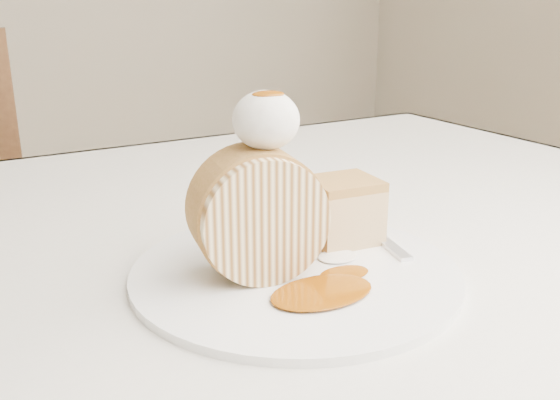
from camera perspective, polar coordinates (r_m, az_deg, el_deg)
table at (r=0.68m, az=-8.79°, el=-10.75°), size 1.40×0.90×0.75m
plate at (r=0.56m, az=1.41°, el=-6.61°), size 0.32×0.32×0.01m
roulade_slice at (r=0.53m, az=-2.01°, el=-1.34°), size 0.12×0.08×0.11m
cake_chunk at (r=0.62m, az=5.75°, el=-1.30°), size 0.07×0.07×0.05m
whipped_cream at (r=0.52m, az=-1.29°, el=7.31°), size 0.06×0.06×0.05m
caramel_drizzle at (r=0.51m, az=-1.10°, el=10.33°), size 0.03×0.02×0.01m
caramel_pool at (r=0.51m, az=3.84°, el=-8.38°), size 0.10×0.07×0.00m
fork at (r=0.63m, az=8.93°, el=-3.25°), size 0.06×0.17×0.00m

